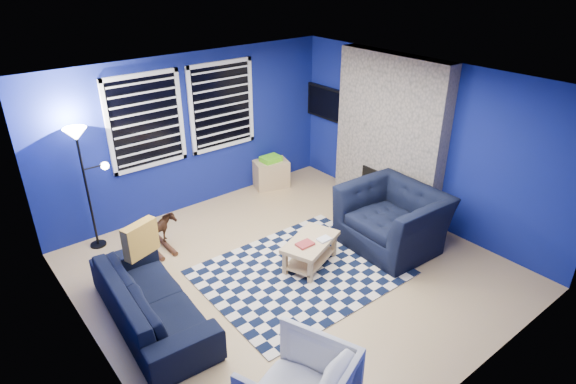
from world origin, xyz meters
The scene contains 17 objects.
floor centered at (0.00, 0.00, 0.00)m, with size 5.00×5.00×0.00m, color tan.
ceiling centered at (0.00, 0.00, 2.50)m, with size 5.00×5.00×0.00m, color white.
wall_back centered at (0.00, 2.50, 1.25)m, with size 5.00×5.00×0.00m, color navy.
wall_left centered at (-2.50, 0.00, 1.25)m, with size 5.00×5.00×0.00m, color navy.
wall_right centered at (2.50, 0.00, 1.25)m, with size 5.00×5.00×0.00m, color navy.
fireplace centered at (2.36, 0.50, 1.20)m, with size 0.65×2.00×2.50m.
window_left centered at (-0.75, 2.46, 1.60)m, with size 1.17×0.06×1.42m.
window_right centered at (0.55, 2.46, 1.60)m, with size 1.17×0.06×1.42m.
tv centered at (2.45, 2.00, 1.40)m, with size 0.07×1.00×0.58m.
rug centered at (0.06, -0.11, 0.01)m, with size 2.50×2.00×0.02m, color black.
sofa centered at (-1.85, 0.25, 0.30)m, with size 0.81×2.06×0.60m, color black.
armchair_big centered at (1.52, -0.39, 0.43)m, with size 1.16×1.32×0.86m, color black.
rocking_horse centered at (-1.15, 1.59, 0.30)m, with size 0.54×0.25×0.46m, color #4D3018.
coffee_table centered at (0.27, -0.06, 0.29)m, with size 0.95×0.75×0.42m.
cabinet centered at (1.35, 2.25, 0.26)m, with size 0.68×0.55×0.58m.
floor_lamp centered at (-1.78, 2.25, 1.46)m, with size 0.49×0.30×1.79m.
throw_pillow centered at (-1.70, 0.73, 0.81)m, with size 0.44×0.13×0.42m, color gold.
Camera 1 is at (-3.35, -4.09, 3.82)m, focal length 30.00 mm.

